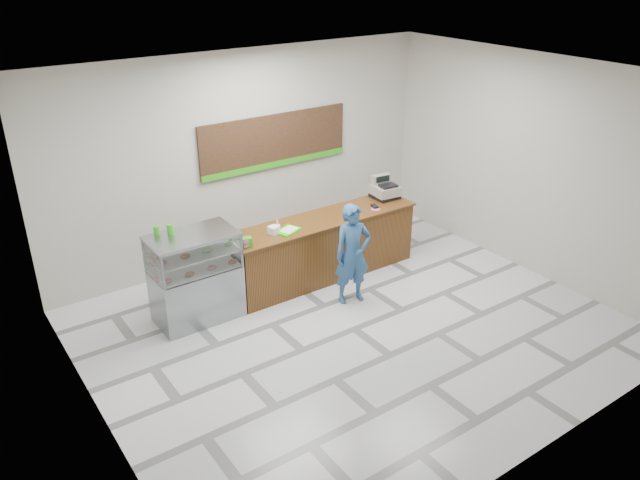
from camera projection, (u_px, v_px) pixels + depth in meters
floor at (355, 329)px, 8.84m from camera, size 7.00×7.00×0.00m
back_wall at (246, 157)px, 10.31m from camera, size 7.00×0.00×7.00m
ceiling at (362, 79)px, 7.34m from camera, size 7.00×7.00×0.00m
sales_counter at (323, 247)px, 10.05m from camera, size 3.26×0.76×1.03m
display_case at (196, 277)px, 8.83m from camera, size 1.22×0.72×1.33m
menu_board at (275, 142)px, 10.49m from camera, size 2.80×0.06×0.90m
cash_register at (384, 190)px, 10.58m from camera, size 0.45×0.46×0.38m
card_terminal at (375, 206)px, 10.23m from camera, size 0.11×0.17×0.04m
serving_tray at (288, 230)px, 9.38m from camera, size 0.44×0.38×0.02m
napkin_box at (274, 230)px, 9.27m from camera, size 0.16×0.16×0.12m
straw_cup at (278, 228)px, 9.33m from camera, size 0.08×0.08×0.12m
promo_box at (246, 242)px, 8.86m from camera, size 0.18×0.14×0.14m
donut_decal at (376, 209)px, 10.16m from camera, size 0.15×0.15×0.00m
green_cup_left at (157, 230)px, 8.53m from camera, size 0.08×0.08×0.12m
green_cup_right at (170, 229)px, 8.54m from camera, size 0.09×0.09×0.15m
customer at (353, 254)px, 9.24m from camera, size 0.64×0.49×1.56m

